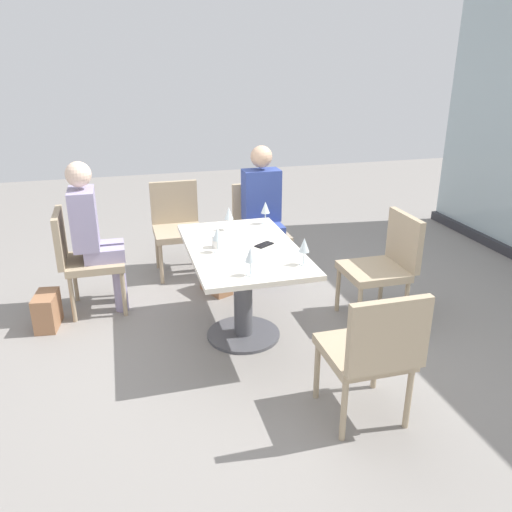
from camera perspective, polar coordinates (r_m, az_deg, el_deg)
The scene contains 19 objects.
ground_plane at distance 4.05m, azimuth -1.38°, elevation -8.72°, with size 12.00×12.00×0.00m, color gray.
dining_table_main at distance 3.81m, azimuth -1.45°, elevation -1.78°, with size 1.29×0.78×0.73m.
chair_far_left at distance 4.99m, azimuth 0.41°, elevation 3.46°, with size 0.50×0.46×0.87m.
chair_front_left at distance 4.47m, azimuth -18.57°, elevation 0.14°, with size 0.46×0.50×0.87m.
chair_side_end at distance 5.12m, azimuth -8.69°, elevation 3.67°, with size 0.50×0.46×0.87m.
chair_far_right at distance 3.01m, azimuth 12.70°, elevation -9.93°, with size 0.50×0.46×0.87m.
chair_near_window at distance 4.24m, azimuth 14.01°, elevation -0.55°, with size 0.46×0.51×0.87m.
person_far_left at distance 4.83m, azimuth 0.77°, elevation 5.37°, with size 0.39×0.34×1.26m.
person_front_left at distance 4.40m, azimuth -17.47°, elevation 2.74°, with size 0.34×0.39×1.26m.
wine_glass_0 at distance 3.40m, azimuth 5.31°, elevation 1.14°, with size 0.07×0.07×0.18m.
wine_glass_1 at distance 3.61m, azimuth -4.26°, elevation 2.40°, with size 0.07×0.07×0.18m.
wine_glass_2 at distance 4.23m, azimuth 1.04°, elevation 5.30°, with size 0.07×0.07×0.18m.
wine_glass_3 at distance 4.08m, azimuth -3.00°, elevation 4.65°, with size 0.07×0.07×0.18m.
wine_glass_4 at distance 3.22m, azimuth -0.61°, elevation 0.07°, with size 0.07×0.07×0.18m.
coffee_cup at distance 3.73m, azimuth -4.28°, elevation 1.63°, with size 0.08×0.08×0.09m, color white.
cell_phone_on_table at distance 3.77m, azimuth 0.90°, elevation 1.25°, with size 0.07×0.14×0.01m, color black.
handbag_0 at distance 4.71m, azimuth -4.39°, elevation -2.40°, with size 0.30×0.16×0.28m, color #A3704C.
handbag_1 at distance 4.43m, azimuth -21.96°, elevation -5.59°, with size 0.30×0.16×0.28m, color #A3704C.
handbag_2 at distance 4.82m, azimuth -3.40°, elevation -1.80°, with size 0.30×0.16×0.28m, color beige.
Camera 1 is at (3.41, -0.83, 2.03)m, focal length 36.40 mm.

